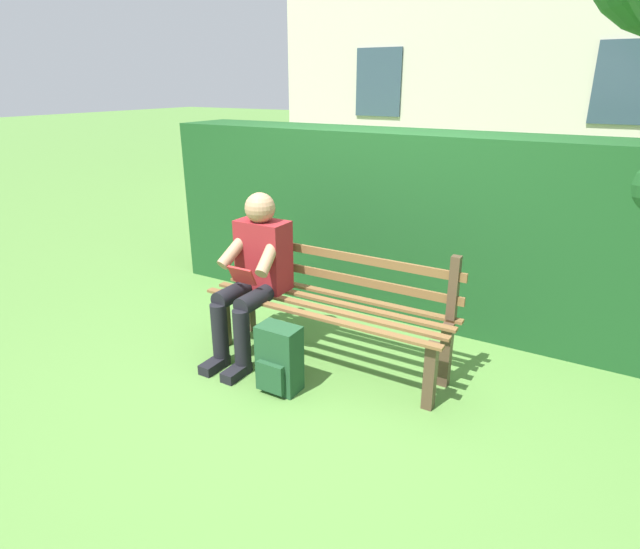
# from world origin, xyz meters

# --- Properties ---
(ground) EXTENTS (60.00, 60.00, 0.00)m
(ground) POSITION_xyz_m (0.00, 0.00, 0.00)
(ground) COLOR #517F38
(park_bench) EXTENTS (1.81, 0.47, 0.91)m
(park_bench) POSITION_xyz_m (0.00, -0.06, 0.45)
(park_bench) COLOR #4C3828
(park_bench) RESTS_ON ground
(person_seated) EXTENTS (0.44, 0.73, 1.21)m
(person_seated) POSITION_xyz_m (0.55, 0.10, 0.65)
(person_seated) COLOR maroon
(person_seated) RESTS_ON ground
(hedge_backdrop) EXTENTS (5.06, 0.71, 1.62)m
(hedge_backdrop) POSITION_xyz_m (-0.37, -1.24, 0.81)
(hedge_backdrop) COLOR #19471E
(hedge_backdrop) RESTS_ON ground
(backpack) EXTENTS (0.28, 0.25, 0.46)m
(backpack) POSITION_xyz_m (0.11, 0.45, 0.22)
(backpack) COLOR #1E4728
(backpack) RESTS_ON ground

